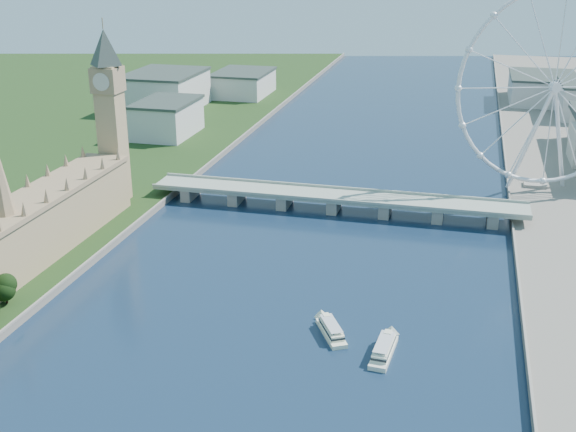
% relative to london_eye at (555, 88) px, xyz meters
% --- Properties ---
extents(parliament_range, '(24.00, 200.00, 70.00)m').
position_rel_london_eye_xyz_m(parliament_range, '(-247.98, -185.08, -49.04)').
color(parliament_range, tan).
rests_on(parliament_range, ground).
extents(big_ben, '(20.02, 20.02, 110.00)m').
position_rel_london_eye_xyz_m(big_ben, '(-247.98, -77.08, -0.95)').
color(big_ben, tan).
rests_on(big_ben, ground).
extents(westminster_bridge, '(220.00, 22.00, 9.50)m').
position_rel_london_eye_xyz_m(westminster_bridge, '(-119.98, -55.08, -60.89)').
color(westminster_bridge, gray).
rests_on(westminster_bridge, ground).
extents(london_eye, '(113.60, 39.12, 124.30)m').
position_rel_london_eye_xyz_m(london_eye, '(0.00, 0.00, 0.00)').
color(london_eye, silver).
rests_on(london_eye, ground).
extents(city_skyline, '(505.00, 280.00, 32.00)m').
position_rel_london_eye_xyz_m(city_skyline, '(-80.75, 205.00, -50.56)').
color(city_skyline, beige).
rests_on(city_skyline, ground).
extents(tour_boat_near, '(18.38, 26.36, 5.79)m').
position_rel_london_eye_xyz_m(tour_boat_near, '(-94.45, -198.09, -67.52)').
color(tour_boat_near, '#F1F0CD').
rests_on(tour_boat_near, ground).
extents(tour_boat_far, '(9.43, 28.53, 6.18)m').
position_rel_london_eye_xyz_m(tour_boat_far, '(-72.25, -207.82, -67.52)').
color(tour_boat_far, silver).
rests_on(tour_boat_far, ground).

